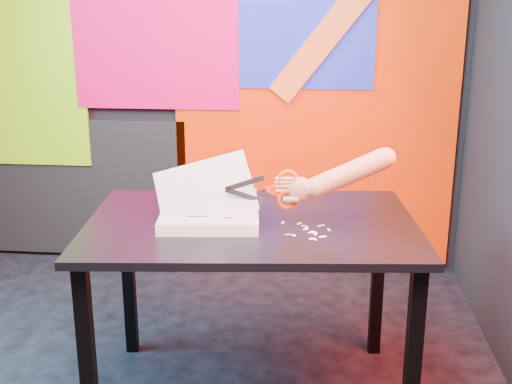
# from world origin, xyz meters

# --- Properties ---
(room) EXTENTS (3.01, 3.01, 2.71)m
(room) POSITION_xyz_m (0.00, 0.00, 1.35)
(room) COLOR #22212C
(room) RESTS_ON ground
(backdrop) EXTENTS (2.88, 0.05, 2.08)m
(backdrop) POSITION_xyz_m (0.06, 1.46, 0.96)
(backdrop) COLOR #F22902
(backdrop) RESTS_ON ground
(work_table) EXTENTS (1.30, 0.93, 0.75)m
(work_table) POSITION_xyz_m (0.44, 0.10, 0.66)
(work_table) COLOR black
(work_table) RESTS_ON ground
(printout_stack) EXTENTS (0.42, 0.30, 0.28)m
(printout_stack) POSITION_xyz_m (0.29, 0.05, 0.78)
(printout_stack) COLOR beige
(printout_stack) RESTS_ON work_table
(scissors) EXTENTS (0.27, 0.03, 0.15)m
(scissors) POSITION_xyz_m (0.56, 0.06, 0.89)
(scissors) COLOR #ACACAC
(scissors) RESTS_ON printout_stack
(hand_forearm) EXTENTS (0.42, 0.10, 0.20)m
(hand_forearm) POSITION_xyz_m (0.76, 0.08, 0.94)
(hand_forearm) COLOR #9A6246
(hand_forearm) RESTS_ON work_table
(paper_clippings) EXTENTS (0.18, 0.19, 0.00)m
(paper_clippings) POSITION_xyz_m (0.66, 0.00, 0.75)
(paper_clippings) COLOR white
(paper_clippings) RESTS_ON work_table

